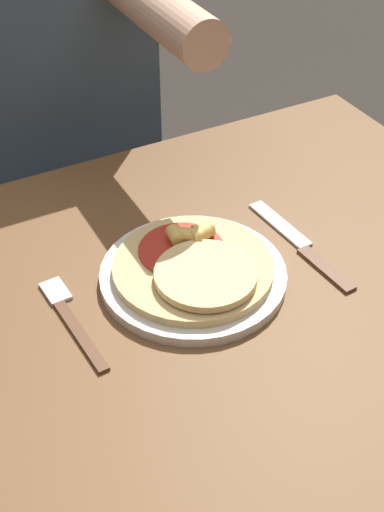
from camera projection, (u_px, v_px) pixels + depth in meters
dining_table at (207, 368)px, 0.98m from camera, size 0.96×0.75×0.73m
plate at (192, 276)px, 0.92m from camera, size 0.24×0.24×0.01m
pizza at (194, 266)px, 0.90m from camera, size 0.21×0.21×0.04m
fork at (70, 317)px, 0.87m from camera, size 0.03×0.18×0.00m
knife at (302, 245)px, 0.97m from camera, size 0.03×0.22×0.00m
person_diner at (43, 87)px, 1.27m from camera, size 0.37×0.52×1.30m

